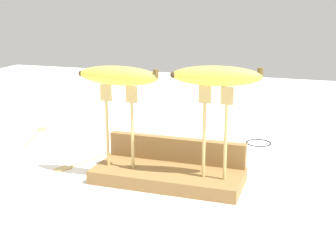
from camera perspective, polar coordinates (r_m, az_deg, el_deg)
The scene contains 10 objects.
ground_plane at distance 1.02m, azimuth 0.00°, elevation -7.07°, with size 3.00×3.00×0.00m, color white.
wooden_board at distance 1.01m, azimuth 0.00°, elevation -6.28°, with size 0.33×0.14×0.03m, color olive.
board_backstop at distance 1.05m, azimuth 1.03°, elevation -2.96°, with size 0.32×0.02×0.06m, color olive.
fork_stand_left at distance 1.00m, azimuth -6.15°, elevation 0.89°, with size 0.09×0.01×0.19m.
fork_stand_right at distance 0.93m, azimuth 5.95°, elevation 0.17°, with size 0.07×0.01×0.20m.
banana_raised_left at distance 0.98m, azimuth -6.31°, elevation 6.31°, with size 0.19×0.05×0.04m.
banana_raised_right at distance 0.91m, azimuth 6.12°, elevation 6.27°, with size 0.18×0.06×0.04m.
fork_fallen_near at distance 1.42m, azimuth -16.18°, elevation -0.89°, with size 0.07×0.19×0.01m.
fork_fallen_far at distance 1.14m, azimuth -11.12°, elevation -4.57°, with size 0.09×0.18×0.01m.
wire_coil at distance 1.31m, azimuth 11.34°, elevation -2.04°, with size 0.07×0.07×0.00m, color black.
Camera 1 is at (0.30, -0.89, 0.39)m, focal length 48.42 mm.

